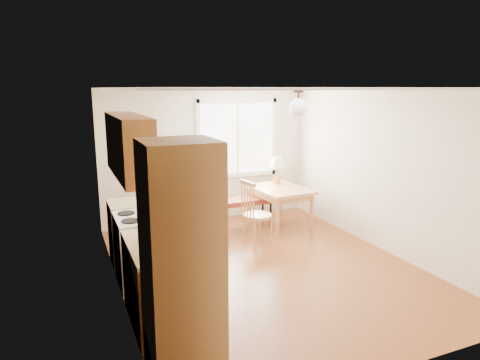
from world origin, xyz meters
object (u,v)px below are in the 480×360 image
refrigerator (190,185)px  chair (252,209)px  dining_table (280,193)px  bench (243,202)px

refrigerator → chair: (0.66, -1.24, -0.19)m
dining_table → refrigerator: bearing=156.9°
refrigerator → chair: bearing=-59.3°
refrigerator → bench: 1.00m
bench → dining_table: size_ratio=0.97×
bench → refrigerator: bearing=158.6°
chair → bench: bearing=68.0°
refrigerator → dining_table: (1.54, -0.52, -0.19)m
refrigerator → dining_table: size_ratio=1.33×
chair → dining_table: bearing=31.0°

